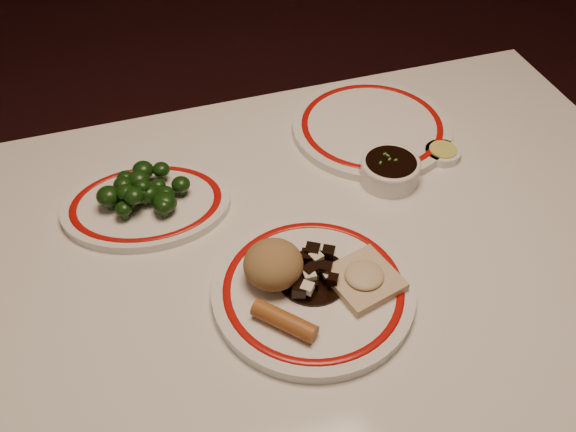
% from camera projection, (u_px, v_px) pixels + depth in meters
% --- Properties ---
extents(dining_table, '(1.20, 0.90, 0.75)m').
position_uv_depth(dining_table, '(330.00, 292.00, 1.06)').
color(dining_table, silver).
rests_on(dining_table, ground).
extents(main_plate, '(0.30, 0.30, 0.02)m').
position_uv_depth(main_plate, '(313.00, 291.00, 0.93)').
color(main_plate, white).
rests_on(main_plate, dining_table).
extents(rice_mound, '(0.09, 0.09, 0.06)m').
position_uv_depth(rice_mound, '(273.00, 264.00, 0.92)').
color(rice_mound, '#987448').
rests_on(rice_mound, main_plate).
extents(spring_roll, '(0.08, 0.09, 0.03)m').
position_uv_depth(spring_roll, '(284.00, 321.00, 0.87)').
color(spring_roll, '#A25C27').
rests_on(spring_roll, main_plate).
extents(fried_wonton, '(0.11, 0.11, 0.03)m').
position_uv_depth(fried_wonton, '(364.00, 278.00, 0.93)').
color(fried_wonton, '#CAB58E').
rests_on(fried_wonton, main_plate).
extents(stirfry_heap, '(0.11, 0.11, 0.03)m').
position_uv_depth(stirfry_heap, '(313.00, 273.00, 0.93)').
color(stirfry_heap, black).
rests_on(stirfry_heap, main_plate).
extents(broccoli_plate, '(0.30, 0.27, 0.02)m').
position_uv_depth(broccoli_plate, '(147.00, 205.00, 1.06)').
color(broccoli_plate, white).
rests_on(broccoli_plate, dining_table).
extents(broccoli_pile, '(0.15, 0.13, 0.05)m').
position_uv_depth(broccoli_pile, '(144.00, 191.00, 1.04)').
color(broccoli_pile, '#23471C').
rests_on(broccoli_pile, broccoli_plate).
extents(soy_bowl, '(0.10, 0.10, 0.04)m').
position_uv_depth(soy_bowl, '(390.00, 171.00, 1.10)').
color(soy_bowl, white).
rests_on(soy_bowl, dining_table).
extents(sweet_sour_dish, '(0.06, 0.06, 0.02)m').
position_uv_depth(sweet_sour_dish, '(392.00, 158.00, 1.15)').
color(sweet_sour_dish, white).
rests_on(sweet_sour_dish, dining_table).
extents(mustard_dish, '(0.06, 0.06, 0.02)m').
position_uv_depth(mustard_dish, '(442.00, 153.00, 1.16)').
color(mustard_dish, white).
rests_on(mustard_dish, dining_table).
extents(far_plate, '(0.39, 0.39, 0.02)m').
position_uv_depth(far_plate, '(372.00, 127.00, 1.21)').
color(far_plate, white).
rests_on(far_plate, dining_table).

